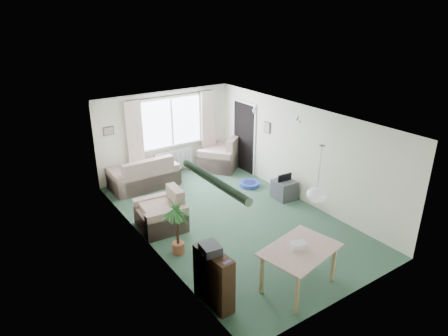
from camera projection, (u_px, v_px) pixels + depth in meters
ground at (231, 218)px, 9.16m from camera, size 6.50×6.50×0.00m
window at (171, 122)px, 11.17m from camera, size 1.80×0.03×1.30m
curtain_rod at (171, 95)px, 10.82m from camera, size 2.60×0.03×0.03m
curtain_left at (135, 138)px, 10.58m from camera, size 0.45×0.08×2.00m
curtain_right at (208, 125)px, 11.77m from camera, size 0.45×0.08×2.00m
radiator at (174, 159)px, 11.55m from camera, size 1.20×0.10×0.55m
doorway at (244, 138)px, 11.49m from camera, size 0.03×0.95×2.00m
pendant_lamp at (317, 195)px, 6.93m from camera, size 0.36×0.36×0.36m
tinsel_garland at (214, 181)px, 5.53m from camera, size 1.60×1.60×0.12m
bauble_cluster_a at (255, 108)px, 9.68m from camera, size 0.20×0.20×0.20m
bauble_cluster_b at (298, 117)px, 8.91m from camera, size 0.20×0.20×0.20m
wall_picture_back at (108, 131)px, 10.22m from camera, size 0.28×0.03×0.22m
wall_picture_right at (267, 127)px, 10.51m from camera, size 0.03×0.24×0.30m
sofa at (143, 171)px, 10.61m from camera, size 1.75×0.94×0.87m
armchair_corner at (219, 153)px, 11.83m from camera, size 1.47×1.46×0.96m
armchair_left at (160, 210)px, 8.63m from camera, size 1.01×1.05×0.88m
coffee_table at (163, 174)px, 10.98m from camera, size 1.10×0.80×0.45m
photo_frame at (164, 163)px, 10.92m from camera, size 0.12×0.03×0.16m
bookshelf at (214, 278)px, 6.38m from camera, size 0.32×0.81×0.97m
hifi_box at (210, 249)px, 6.19m from camera, size 0.32×0.38×0.14m
houseplant at (177, 226)px, 7.66m from camera, size 0.57×0.57×1.20m
dining_table at (299, 268)px, 6.80m from camera, size 1.34×1.03×0.75m
gift_box at (298, 246)px, 6.66m from camera, size 0.30×0.26×0.12m
tv_cube at (284, 189)px, 10.03m from camera, size 0.51×0.55×0.48m
pet_bed at (250, 184)px, 10.77m from camera, size 0.66×0.66×0.11m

